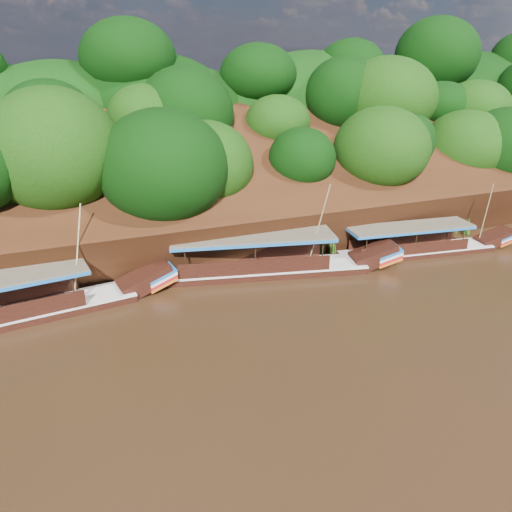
# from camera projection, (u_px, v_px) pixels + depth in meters

# --- Properties ---
(ground) EXTENTS (160.00, 160.00, 0.00)m
(ground) POSITION_uv_depth(u_px,v_px,m) (293.00, 340.00, 25.52)
(ground) COLOR black
(ground) RESTS_ON ground
(riverbank) EXTENTS (120.00, 30.06, 19.40)m
(riverbank) POSITION_uv_depth(u_px,v_px,m) (183.00, 195.00, 44.33)
(riverbank) COLOR #31180B
(riverbank) RESTS_ON ground
(boat_0) EXTENTS (13.89, 3.60, 5.63)m
(boat_0) POSITION_uv_depth(u_px,v_px,m) (426.00, 247.00, 36.30)
(boat_0) COLOR black
(boat_0) RESTS_ON ground
(boat_1) EXTENTS (16.05, 5.63, 6.83)m
(boat_1) POSITION_uv_depth(u_px,v_px,m) (277.00, 264.00, 33.05)
(boat_1) COLOR black
(boat_1) RESTS_ON ground
(boat_2) EXTENTS (17.23, 4.41, 6.42)m
(boat_2) POSITION_uv_depth(u_px,v_px,m) (17.00, 309.00, 27.27)
(boat_2) COLOR black
(boat_2) RESTS_ON ground
(reeds) EXTENTS (50.40, 2.30, 1.98)m
(reeds) POSITION_uv_depth(u_px,v_px,m) (183.00, 264.00, 32.32)
(reeds) COLOR #2D6619
(reeds) RESTS_ON ground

